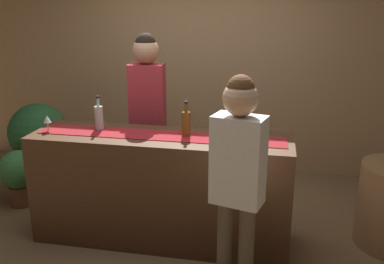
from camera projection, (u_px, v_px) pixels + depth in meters
ground_plane at (162, 237)px, 3.88m from camera, size 10.00×10.00×0.00m
back_wall at (200, 54)px, 5.23m from camera, size 6.00×0.12×2.90m
bar_counter at (161, 189)px, 3.74m from camera, size 2.24×0.60×0.98m
counter_runner_cloth at (160, 135)px, 3.59m from camera, size 2.13×0.28×0.01m
wine_bottle_amber at (186, 123)px, 3.55m from camera, size 0.07×0.07×0.30m
wine_bottle_clear at (99, 117)px, 3.74m from camera, size 0.07×0.07×0.30m
wine_glass_near_customer at (222, 125)px, 3.53m from camera, size 0.07×0.07×0.14m
wine_glass_mid_counter at (47, 120)px, 3.69m from camera, size 0.07×0.07×0.14m
bartender at (147, 102)px, 4.15m from camera, size 0.36×0.25×1.79m
customer_sipping at (238, 169)px, 2.81m from camera, size 0.38×0.28×1.64m
potted_plant_tall at (39, 139)px, 4.84m from camera, size 0.66×0.66×0.97m
potted_plant_small at (19, 174)px, 4.43m from camera, size 0.41×0.41×0.60m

